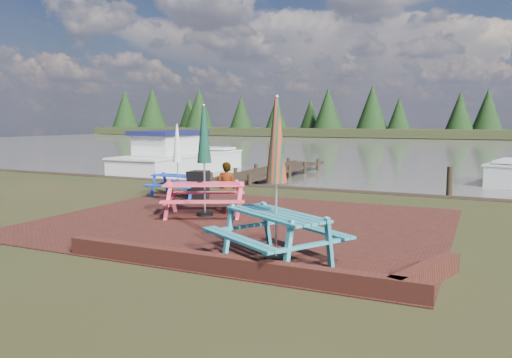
{
  "coord_description": "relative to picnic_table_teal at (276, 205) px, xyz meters",
  "views": [
    {
      "loc": [
        5.0,
        -9.07,
        2.34
      ],
      "look_at": [
        0.24,
        1.21,
        1.0
      ],
      "focal_mm": 35.0,
      "sensor_mm": 36.0,
      "label": 1
    }
  ],
  "objects": [
    {
      "name": "ground",
      "position": [
        -1.91,
        1.61,
        -0.95
      ],
      "size": [
        120.0,
        120.0,
        0.0
      ],
      "primitive_type": "plane",
      "color": "black",
      "rests_on": "ground"
    },
    {
      "name": "paving",
      "position": [
        -1.91,
        2.61,
        -0.94
      ],
      "size": [
        9.0,
        7.5,
        0.02
      ],
      "primitive_type": "cube",
      "color": "#371611",
      "rests_on": "ground"
    },
    {
      "name": "brick_wall",
      "position": [
        0.23,
        -0.8,
        -0.8
      ],
      "size": [
        6.21,
        1.79,
        0.3
      ],
      "color": "#4C1E16",
      "rests_on": "ground"
    },
    {
      "name": "water",
      "position": [
        -1.91,
        38.61,
        -0.95
      ],
      "size": [
        120.0,
        60.0,
        0.02
      ],
      "primitive_type": "cube",
      "color": "#46423C",
      "rests_on": "ground"
    },
    {
      "name": "far_treeline",
      "position": [
        -1.91,
        67.61,
        2.33
      ],
      "size": [
        120.0,
        10.0,
        8.1
      ],
      "color": "black",
      "rests_on": "ground"
    },
    {
      "name": "picnic_table_teal",
      "position": [
        0.0,
        0.0,
        0.0
      ],
      "size": [
        2.57,
        2.5,
        2.71
      ],
      "rotation": [
        0.0,
        0.0,
        -0.54
      ],
      "color": "teal",
      "rests_on": "ground"
    },
    {
      "name": "picnic_table_red",
      "position": [
        -3.08,
        2.89,
        -0.01
      ],
      "size": [
        2.5,
        2.4,
        2.69
      ],
      "rotation": [
        0.0,
        0.0,
        0.46
      ],
      "color": "#E43A52",
      "rests_on": "ground"
    },
    {
      "name": "picnic_table_blue",
      "position": [
        -5.44,
        5.26,
        -0.18
      ],
      "size": [
        1.6,
        1.42,
        2.21
      ],
      "rotation": [
        0.0,
        0.0,
        -0.01
      ],
      "color": "#1839BB",
      "rests_on": "ground"
    },
    {
      "name": "chalkboard",
      "position": [
        -4.56,
        5.02,
        -0.51
      ],
      "size": [
        0.57,
        0.63,
        0.86
      ],
      "rotation": [
        0.0,
        0.0,
        0.26
      ],
      "color": "black",
      "rests_on": "ground"
    },
    {
      "name": "jetty",
      "position": [
        -5.41,
        12.89,
        -0.84
      ],
      "size": [
        1.76,
        9.08,
        1.0
      ],
      "color": "black",
      "rests_on": "ground"
    },
    {
      "name": "boat_jetty",
      "position": [
        -10.19,
        12.46,
        -0.48
      ],
      "size": [
        2.71,
        7.77,
        2.25
      ],
      "rotation": [
        0.0,
        0.0,
        -0.01
      ],
      "color": "beige",
      "rests_on": "ground"
    },
    {
      "name": "person",
      "position": [
        -4.96,
        7.5,
        -0.04
      ],
      "size": [
        0.77,
        0.65,
        1.81
      ],
      "primitive_type": "imported",
      "rotation": [
        0.0,
        0.0,
        3.52
      ],
      "color": "gray",
      "rests_on": "ground"
    }
  ]
}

